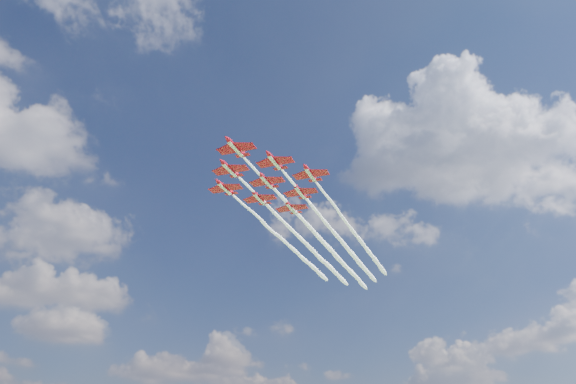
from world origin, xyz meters
The scene contains 9 objects.
jet_lead centered at (22.77, 18.33, 80.44)m, with size 80.93×64.47×2.91m.
jet_row2_port centered at (35.02, 19.55, 80.44)m, with size 80.93×64.47×2.91m.
jet_row2_starb centered at (26.80, 29.97, 80.44)m, with size 80.93×64.47×2.91m.
jet_row3_port centered at (47.27, 20.76, 80.44)m, with size 80.93×64.47×2.91m.
jet_row3_centre centered at (39.05, 31.18, 80.44)m, with size 80.93×64.47×2.91m.
jet_row3_starb centered at (30.83, 41.60, 80.44)m, with size 80.93×64.47×2.91m.
jet_row4_port centered at (51.31, 32.40, 80.44)m, with size 80.93×64.47×2.91m.
jet_row4_starb centered at (43.08, 42.82, 80.44)m, with size 80.93×64.47×2.91m.
jet_tail centered at (55.34, 44.03, 80.44)m, with size 80.93×64.47×2.91m.
Camera 1 is at (-67.82, -124.62, 10.04)m, focal length 35.00 mm.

